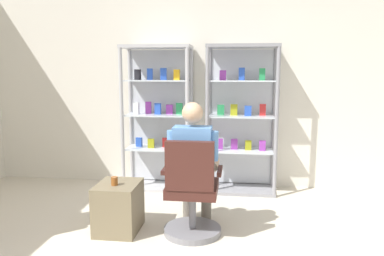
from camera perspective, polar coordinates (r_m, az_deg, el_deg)
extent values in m
cube|color=silver|center=(5.13, 1.43, 6.22)|extent=(6.00, 0.10, 2.70)
cylinder|color=#B7B7BC|center=(4.87, -10.67, 1.21)|extent=(0.05, 0.05, 1.90)
cylinder|color=#B7B7BC|center=(4.69, -0.72, 1.06)|extent=(0.05, 0.05, 1.90)
cylinder|color=#B7B7BC|center=(5.25, -9.34, 1.79)|extent=(0.05, 0.05, 1.90)
cylinder|color=#B7B7BC|center=(5.08, -0.10, 1.66)|extent=(0.05, 0.05, 1.90)
cube|color=#B7B7BC|center=(4.92, -5.43, 12.24)|extent=(0.90, 0.45, 0.04)
cube|color=#B7B7BC|center=(5.16, -5.13, -8.85)|extent=(0.90, 0.45, 0.04)
cube|color=silver|center=(5.16, -4.77, 1.75)|extent=(0.84, 0.02, 1.80)
cube|color=silver|center=(5.02, -5.21, -3.08)|extent=(0.82, 0.39, 0.02)
cube|color=#264CB2|center=(5.10, -8.09, -2.14)|extent=(0.09, 0.05, 0.12)
cube|color=#999919|center=(5.00, -6.28, -2.33)|extent=(0.09, 0.05, 0.12)
cube|color=red|center=(5.03, -4.09, -2.22)|extent=(0.08, 0.04, 0.13)
cube|color=black|center=(4.96, -2.16, -2.19)|extent=(0.08, 0.05, 0.15)
cube|color=silver|center=(4.95, -5.28, 2.02)|extent=(0.82, 0.39, 0.02)
cube|color=silver|center=(5.03, -8.52, 3.00)|extent=(0.08, 0.05, 0.15)
cube|color=purple|center=(5.02, -6.68, 3.10)|extent=(0.08, 0.04, 0.16)
cube|color=#264CB2|center=(4.92, -5.24, 2.94)|extent=(0.09, 0.04, 0.15)
cube|color=purple|center=(4.96, -3.46, 2.87)|extent=(0.09, 0.05, 0.12)
cube|color=#268C4C|center=(4.93, -1.94, 2.97)|extent=(0.09, 0.05, 0.15)
cube|color=silver|center=(4.92, -5.36, 7.23)|extent=(0.82, 0.39, 0.02)
cube|color=black|center=(4.99, -8.30, 8.07)|extent=(0.08, 0.05, 0.14)
cube|color=#264CB2|center=(4.94, -6.45, 8.17)|extent=(0.08, 0.04, 0.15)
cube|color=#264CB2|center=(4.88, -4.37, 8.22)|extent=(0.09, 0.05, 0.15)
cube|color=gold|center=(4.86, -2.35, 8.13)|extent=(0.08, 0.04, 0.13)
cylinder|color=gray|center=(4.66, 2.33, 1.00)|extent=(0.05, 0.05, 1.90)
cylinder|color=gray|center=(4.67, 12.79, 0.80)|extent=(0.05, 0.05, 1.90)
cylinder|color=gray|center=(5.05, 2.71, 1.62)|extent=(0.05, 0.05, 1.90)
cylinder|color=gray|center=(5.06, 12.35, 1.43)|extent=(0.05, 0.05, 1.90)
cube|color=gray|center=(4.81, 7.78, 12.28)|extent=(0.90, 0.45, 0.04)
cube|color=gray|center=(5.05, 7.33, -9.29)|extent=(0.90, 0.45, 0.04)
cube|color=silver|center=(5.06, 7.53, 1.55)|extent=(0.84, 0.02, 1.80)
cube|color=silver|center=(4.91, 7.45, -3.40)|extent=(0.82, 0.39, 0.02)
cube|color=purple|center=(4.93, 4.31, -2.41)|extent=(0.07, 0.04, 0.13)
cube|color=purple|center=(4.92, 6.46, -2.46)|extent=(0.09, 0.06, 0.14)
cube|color=#999919|center=(4.90, 8.58, -2.61)|extent=(0.08, 0.05, 0.12)
cube|color=purple|center=(4.89, 10.70, -2.65)|extent=(0.09, 0.04, 0.13)
cube|color=silver|center=(4.84, 7.56, 1.82)|extent=(0.82, 0.39, 0.02)
cube|color=#268C4C|center=(4.87, 4.41, 2.79)|extent=(0.09, 0.04, 0.13)
cube|color=#999919|center=(4.83, 6.43, 2.78)|extent=(0.09, 0.04, 0.14)
cube|color=#264CB2|center=(4.80, 8.54, 2.62)|extent=(0.09, 0.04, 0.13)
cube|color=red|center=(4.87, 10.74, 2.75)|extent=(0.08, 0.04, 0.15)
cube|color=silver|center=(4.80, 7.67, 7.16)|extent=(0.82, 0.39, 0.02)
cube|color=purple|center=(4.77, 4.72, 8.04)|extent=(0.09, 0.04, 0.12)
cube|color=#264CB2|center=(4.78, 7.61, 8.19)|extent=(0.08, 0.04, 0.16)
cube|color=#268C4C|center=(4.77, 10.67, 8.06)|extent=(0.07, 0.03, 0.15)
cylinder|color=slate|center=(3.79, 0.08, -15.37)|extent=(0.56, 0.56, 0.06)
cylinder|color=slate|center=(3.71, 0.08, -12.48)|extent=(0.07, 0.07, 0.41)
cube|color=#3F1E19|center=(3.64, 0.08, -9.18)|extent=(0.48, 0.48, 0.10)
cube|color=#3F1E19|center=(3.36, -0.37, -5.82)|extent=(0.44, 0.08, 0.45)
cube|color=#3F1E19|center=(3.56, 4.26, -6.56)|extent=(0.04, 0.30, 0.04)
cube|color=#3F1E19|center=(3.63, -4.03, -6.29)|extent=(0.04, 0.30, 0.04)
cylinder|color=slate|center=(3.79, 1.97, -6.87)|extent=(0.14, 0.40, 0.14)
cylinder|color=slate|center=(4.06, 2.21, -9.91)|extent=(0.11, 0.11, 0.56)
cylinder|color=slate|center=(3.81, -1.05, -6.77)|extent=(0.14, 0.40, 0.14)
cylinder|color=slate|center=(4.08, -0.63, -9.80)|extent=(0.11, 0.11, 0.56)
cube|color=#598CCC|center=(3.54, 0.08, -3.79)|extent=(0.36, 0.22, 0.50)
sphere|color=tan|center=(3.48, 0.08, 2.32)|extent=(0.20, 0.20, 0.20)
cylinder|color=#598CCC|center=(3.51, 3.33, -2.76)|extent=(0.09, 0.09, 0.28)
cylinder|color=tan|center=(3.74, 3.48, -5.51)|extent=(0.08, 0.30, 0.08)
cylinder|color=#598CCC|center=(3.56, -3.12, -2.60)|extent=(0.09, 0.09, 0.28)
cylinder|color=tan|center=(3.78, -2.60, -5.33)|extent=(0.08, 0.30, 0.08)
cube|color=#72664C|center=(3.85, -11.14, -11.78)|extent=(0.40, 0.48, 0.48)
cylinder|color=brown|center=(3.71, -11.76, -7.93)|extent=(0.06, 0.06, 0.08)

